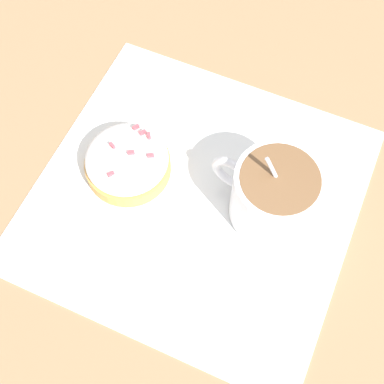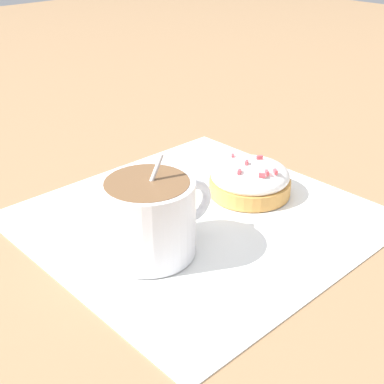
# 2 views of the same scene
# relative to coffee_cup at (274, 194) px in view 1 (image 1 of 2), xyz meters

# --- Properties ---
(ground_plane) EXTENTS (3.00, 3.00, 0.00)m
(ground_plane) POSITION_rel_coffee_cup_xyz_m (-0.08, -0.01, -0.04)
(ground_plane) COLOR #93704C
(paper_napkin) EXTENTS (0.33, 0.32, 0.00)m
(paper_napkin) POSITION_rel_coffee_cup_xyz_m (-0.08, -0.01, -0.04)
(paper_napkin) COLOR white
(paper_napkin) RESTS_ON ground_plane
(coffee_cup) EXTENTS (0.11, 0.09, 0.10)m
(coffee_cup) POSITION_rel_coffee_cup_xyz_m (0.00, 0.00, 0.00)
(coffee_cup) COLOR white
(coffee_cup) RESTS_ON paper_napkin
(frosted_pastry) EXTENTS (0.09, 0.09, 0.04)m
(frosted_pastry) POSITION_rel_coffee_cup_xyz_m (-0.16, -0.01, -0.02)
(frosted_pastry) COLOR #D19347
(frosted_pastry) RESTS_ON paper_napkin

